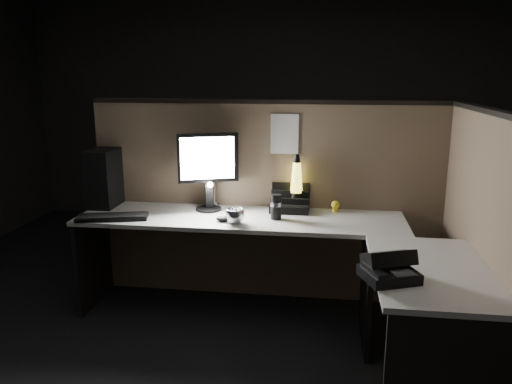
# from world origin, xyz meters

# --- Properties ---
(floor) EXTENTS (6.00, 6.00, 0.00)m
(floor) POSITION_xyz_m (0.00, 0.00, 0.00)
(floor) COLOR black
(floor) RESTS_ON ground
(room_shell) EXTENTS (6.00, 6.00, 6.00)m
(room_shell) POSITION_xyz_m (0.00, 0.00, 1.62)
(room_shell) COLOR silver
(room_shell) RESTS_ON ground
(partition_back) EXTENTS (2.66, 0.06, 1.50)m
(partition_back) POSITION_xyz_m (0.00, 0.93, 0.75)
(partition_back) COLOR brown
(partition_back) RESTS_ON ground
(partition_right) EXTENTS (0.06, 1.66, 1.50)m
(partition_right) POSITION_xyz_m (1.33, 0.10, 0.75)
(partition_right) COLOR brown
(partition_right) RESTS_ON ground
(desk) EXTENTS (2.60, 1.60, 0.73)m
(desk) POSITION_xyz_m (0.18, 0.25, 0.58)
(desk) COLOR beige
(desk) RESTS_ON ground
(pc_tower) EXTENTS (0.19, 0.42, 0.43)m
(pc_tower) POSITION_xyz_m (-1.22, 0.81, 0.95)
(pc_tower) COLOR black
(pc_tower) RESTS_ON desk
(monitor) EXTENTS (0.43, 0.20, 0.57)m
(monitor) POSITION_xyz_m (-0.41, 0.75, 1.07)
(monitor) COLOR black
(monitor) RESTS_ON desk
(keyboard) EXTENTS (0.51, 0.28, 0.02)m
(keyboard) POSITION_xyz_m (-1.02, 0.42, 0.74)
(keyboard) COLOR black
(keyboard) RESTS_ON desk
(mouse) EXTENTS (0.11, 0.09, 0.04)m
(mouse) POSITION_xyz_m (-0.25, 0.47, 0.75)
(mouse) COLOR black
(mouse) RESTS_ON desk
(clip_lamp) EXTENTS (0.04, 0.17, 0.22)m
(clip_lamp) POSITION_xyz_m (-0.39, 0.79, 0.86)
(clip_lamp) COLOR white
(clip_lamp) RESTS_ON desk
(organizer) EXTENTS (0.29, 0.25, 0.21)m
(organizer) POSITION_xyz_m (0.19, 0.82, 0.78)
(organizer) COLOR black
(organizer) RESTS_ON desk
(lava_lamp) EXTENTS (0.11, 0.11, 0.42)m
(lava_lamp) POSITION_xyz_m (0.23, 0.85, 0.90)
(lava_lamp) COLOR black
(lava_lamp) RESTS_ON desk
(travel_mug) EXTENTS (0.08, 0.08, 0.18)m
(travel_mug) POSITION_xyz_m (0.11, 0.58, 0.82)
(travel_mug) COLOR black
(travel_mug) RESTS_ON desk
(steel_mug) EXTENTS (0.13, 0.13, 0.10)m
(steel_mug) POSITION_xyz_m (-0.16, 0.44, 0.78)
(steel_mug) COLOR silver
(steel_mug) RESTS_ON desk
(figurine) EXTENTS (0.06, 0.06, 0.06)m
(figurine) POSITION_xyz_m (0.52, 0.82, 0.78)
(figurine) COLOR yellow
(figurine) RESTS_ON desk
(pinned_paper) EXTENTS (0.20, 0.00, 0.29)m
(pinned_paper) POSITION_xyz_m (0.13, 0.90, 1.28)
(pinned_paper) COLOR white
(pinned_paper) RESTS_ON partition_back
(desk_phone) EXTENTS (0.31, 0.31, 0.15)m
(desk_phone) POSITION_xyz_m (0.76, -0.37, 0.79)
(desk_phone) COLOR black
(desk_phone) RESTS_ON desk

